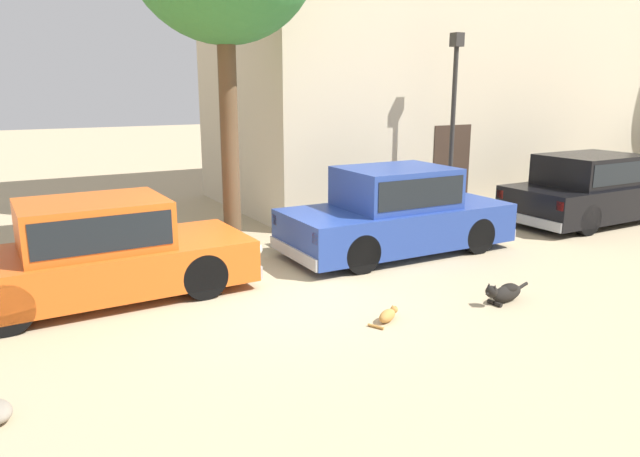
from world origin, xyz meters
The scene contains 8 objects.
ground_plane centered at (0.00, 0.00, 0.00)m, with size 80.00×80.00×0.00m, color tan.
parked_sedan_nearest centered at (-2.37, 1.27, 0.71)m, with size 4.39×1.83×1.44m.
parked_sedan_second centered at (2.79, 1.18, 0.76)m, with size 4.37×1.84×1.57m.
parked_sedan_third centered at (8.17, 1.08, 0.76)m, with size 4.45×1.83×1.52m.
apartment_block centered at (7.90, 5.98, 4.62)m, with size 12.61×5.26×9.24m.
stray_dog_spotted centered at (2.58, -1.71, 0.15)m, with size 0.95×0.28×0.33m.
stray_cat centered at (0.72, -1.47, 0.08)m, with size 0.55×0.36×0.16m.
street_lamp centered at (5.20, 2.49, 2.58)m, with size 0.22×0.22×4.06m.
Camera 1 is at (-3.56, -7.29, 2.97)m, focal length 33.08 mm.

